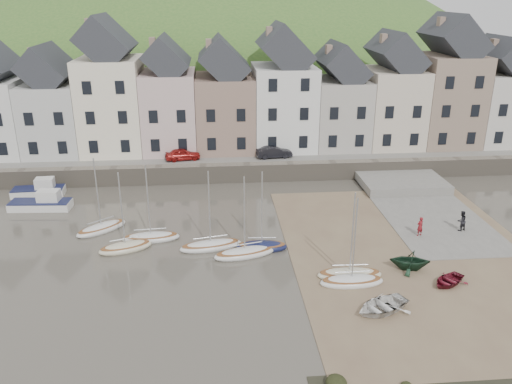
{
  "coord_description": "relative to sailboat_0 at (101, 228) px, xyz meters",
  "views": [
    {
      "loc": [
        -3.26,
        -32.49,
        17.88
      ],
      "look_at": [
        0.0,
        6.0,
        3.0
      ],
      "focal_mm": 36.49,
      "sensor_mm": 36.0,
      "label": 1
    }
  ],
  "objects": [
    {
      "name": "sailboat_2",
      "position": [
        2.41,
        -3.55,
        0.0
      ],
      "size": [
        4.2,
        2.74,
        6.32
      ],
      "color": "beige",
      "rests_on": "ground"
    },
    {
      "name": "beach",
      "position": [
        23.4,
        -6.14,
        -0.23
      ],
      "size": [
        18.0,
        26.0,
        0.06
      ],
      "primitive_type": "cube",
      "color": "brown",
      "rests_on": "ground"
    },
    {
      "name": "motorboat_2",
      "position": [
        -7.23,
        8.47,
        0.32
      ],
      "size": [
        4.78,
        2.01,
        1.7
      ],
      "color": "silver",
      "rests_on": "ground"
    },
    {
      "name": "rowboat_red",
      "position": [
        24.12,
        -10.28,
        0.07
      ],
      "size": [
        3.23,
        3.02,
        0.54
      ],
      "primitive_type": "imported",
      "rotation": [
        0.0,
        0.0,
        -0.98
      ],
      "color": "maroon",
      "rests_on": "beach"
    },
    {
      "name": "seawall",
      "position": [
        12.4,
        10.86,
        0.64
      ],
      "size": [
        70.0,
        1.2,
        1.8
      ],
      "primitive_type": "cube",
      "color": "slate",
      "rests_on": "ground"
    },
    {
      "name": "quay_street",
      "position": [
        12.4,
        14.36,
        1.29
      ],
      "size": [
        70.0,
        7.0,
        0.1
      ],
      "primitive_type": "cube",
      "color": "slate",
      "rests_on": "quay_land"
    },
    {
      "name": "rowboat_green",
      "position": [
        22.28,
        -8.17,
        0.51
      ],
      "size": [
        3.14,
        2.86,
        1.43
      ],
      "primitive_type": "imported",
      "rotation": [
        0.0,
        0.0,
        -1.78
      ],
      "color": "#163221",
      "rests_on": "beach"
    },
    {
      "name": "person_red",
      "position": [
        24.94,
        -3.16,
        0.63
      ],
      "size": [
        0.66,
        0.55,
        1.55
      ],
      "primitive_type": "imported",
      "rotation": [
        0.0,
        0.0,
        3.51
      ],
      "color": "maroon",
      "rests_on": "slipway"
    },
    {
      "name": "quay_land",
      "position": [
        12.4,
        25.86,
        0.49
      ],
      "size": [
        90.0,
        30.0,
        1.5
      ],
      "primitive_type": "cube",
      "color": "#386227",
      "rests_on": "ground"
    },
    {
      "name": "ground",
      "position": [
        12.4,
        -6.14,
        -0.26
      ],
      "size": [
        160.0,
        160.0,
        0.0
      ],
      "primitive_type": "plane",
      "color": "#474238",
      "rests_on": "ground"
    },
    {
      "name": "sailboat_6",
      "position": [
        17.86,
        -9.7,
        0.0
      ],
      "size": [
        4.25,
        1.55,
        6.32
      ],
      "color": "silver",
      "rests_on": "ground"
    },
    {
      "name": "hillside",
      "position": [
        7.4,
        53.86,
        -18.26
      ],
      "size": [
        134.4,
        84.0,
        84.0
      ],
      "color": "#386227",
      "rests_on": "ground"
    },
    {
      "name": "slipway",
      "position": [
        27.4,
        1.86,
        -0.2
      ],
      "size": [
        8.0,
        18.0,
        0.12
      ],
      "primitive_type": "cube",
      "color": "slate",
      "rests_on": "ground"
    },
    {
      "name": "sailboat_7",
      "position": [
        17.95,
        -8.8,
        -0.0
      ],
      "size": [
        4.41,
        1.65,
        6.32
      ],
      "color": "beige",
      "rests_on": "ground"
    },
    {
      "name": "motorboat_0",
      "position": [
        -6.02,
        5.08,
        0.32
      ],
      "size": [
        5.37,
        2.09,
        1.7
      ],
      "color": "silver",
      "rests_on": "ground"
    },
    {
      "name": "car_left",
      "position": [
        5.94,
        13.36,
        1.95
      ],
      "size": [
        3.77,
        2.02,
        1.22
      ],
      "primitive_type": "imported",
      "rotation": [
        0.0,
        0.0,
        1.74
      ],
      "color": "maroon",
      "rests_on": "quay_street"
    },
    {
      "name": "sailboat_5",
      "position": [
        12.49,
        -4.23,
        0.0
      ],
      "size": [
        3.87,
        1.75,
        6.32
      ],
      "color": "#13193D",
      "rests_on": "ground"
    },
    {
      "name": "rowboat_white",
      "position": [
        18.84,
        -12.9,
        0.16
      ],
      "size": [
        4.23,
        3.75,
        0.73
      ],
      "primitive_type": "imported",
      "rotation": [
        0.0,
        0.0,
        -1.14
      ],
      "color": "silver",
      "rests_on": "beach"
    },
    {
      "name": "car_right",
      "position": [
        15.47,
        13.36,
        1.95
      ],
      "size": [
        3.82,
        1.69,
        1.22
      ],
      "primitive_type": "imported",
      "rotation": [
        0.0,
        0.0,
        1.68
      ],
      "color": "black",
      "rests_on": "quay_street"
    },
    {
      "name": "townhouse_terrace",
      "position": [
        14.16,
        17.86,
        7.06
      ],
      "size": [
        61.05,
        8.0,
        13.93
      ],
      "color": "silver",
      "rests_on": "quay_land"
    },
    {
      "name": "person_dark",
      "position": [
        28.56,
        -2.55,
        0.69
      ],
      "size": [
        0.96,
        0.85,
        1.66
      ],
      "primitive_type": "imported",
      "rotation": [
        0.0,
        0.0,
        3.46
      ],
      "color": "black",
      "rests_on": "slipway"
    },
    {
      "name": "sailboat_1",
      "position": [
        4.12,
        -2.02,
        -0.0
      ],
      "size": [
        4.48,
        1.8,
        6.32
      ],
      "color": "silver",
      "rests_on": "ground"
    },
    {
      "name": "sailboat_4",
      "position": [
        11.16,
        -5.17,
        -0.0
      ],
      "size": [
        4.86,
        2.57,
        6.32
      ],
      "color": "silver",
      "rests_on": "ground"
    },
    {
      "name": "sailboat_0",
      "position": [
        0.0,
        0.0,
        0.0
      ],
      "size": [
        4.26,
        3.86,
        6.32
      ],
      "color": "silver",
      "rests_on": "ground"
    },
    {
      "name": "sailboat_3",
      "position": [
        8.7,
        -3.79,
        -0.0
      ],
      "size": [
        4.89,
        2.4,
        6.32
      ],
      "color": "silver",
      "rests_on": "ground"
    }
  ]
}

